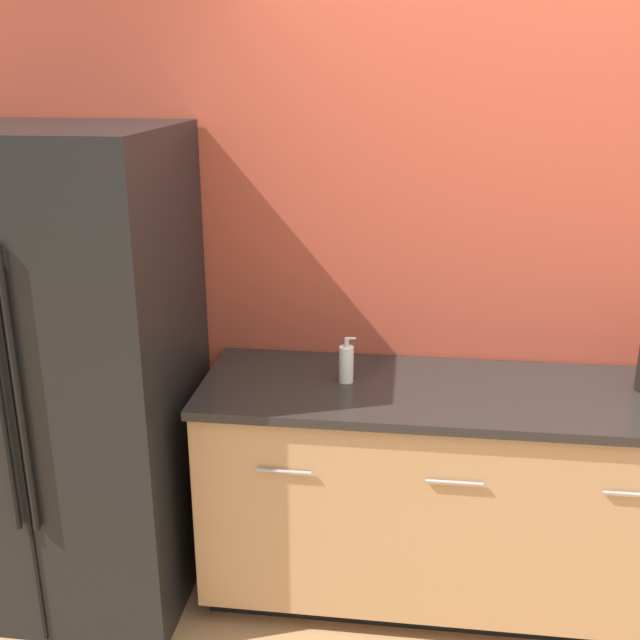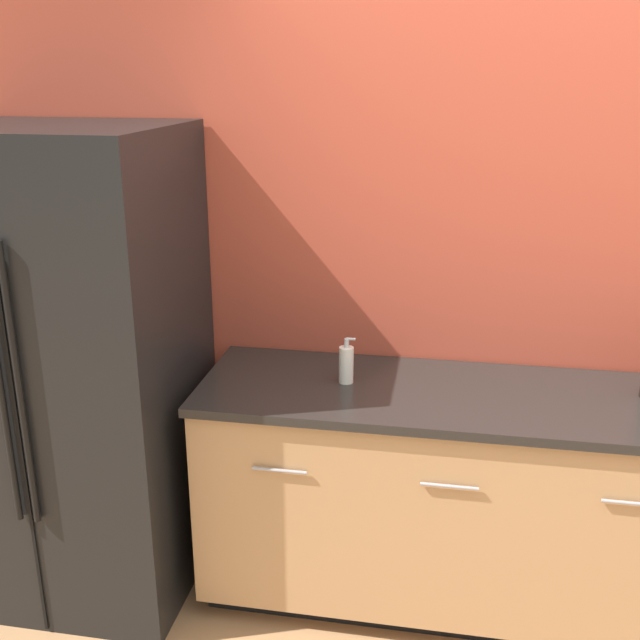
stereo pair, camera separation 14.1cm
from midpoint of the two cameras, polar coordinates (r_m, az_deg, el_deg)
wall_back at (r=3.11m, az=15.77°, el=3.40°), size 10.00×0.05×2.60m
counter_unit at (r=3.11m, az=14.01°, el=-13.08°), size 2.53×0.64×0.93m
refrigerator at (r=3.12m, az=-20.01°, el=-3.91°), size 0.93×0.82×1.89m
soap_dispenser at (r=2.87m, az=0.61°, el=-3.35°), size 0.06×0.06×0.18m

